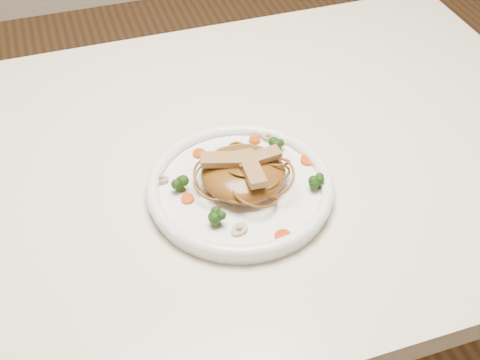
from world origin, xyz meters
name	(u,v)px	position (x,y,z in m)	size (l,w,h in m)	color
table	(227,199)	(0.00, 0.00, 0.65)	(1.20, 0.80, 0.75)	silver
plate	(240,191)	(-0.01, -0.09, 0.76)	(0.28, 0.28, 0.02)	white
noodle_mound	(243,173)	(0.00, -0.08, 0.79)	(0.13, 0.13, 0.04)	brown
chicken_a	(259,157)	(0.02, -0.08, 0.81)	(0.07, 0.02, 0.01)	tan
chicken_b	(227,160)	(-0.02, -0.08, 0.81)	(0.08, 0.02, 0.01)	tan
chicken_c	(251,168)	(0.01, -0.10, 0.81)	(0.08, 0.02, 0.01)	tan
broccoli_0	(277,145)	(0.07, -0.03, 0.78)	(0.02, 0.02, 0.03)	#1A3D0C
broccoli_1	(180,182)	(-0.09, -0.07, 0.78)	(0.03, 0.03, 0.03)	#1A3D0C
broccoli_2	(216,217)	(-0.06, -0.15, 0.78)	(0.03, 0.03, 0.03)	#1A3D0C
broccoli_3	(316,179)	(0.10, -0.13, 0.78)	(0.03, 0.03, 0.03)	#1A3D0C
carrot_0	(255,140)	(0.05, 0.00, 0.77)	(0.02, 0.02, 0.01)	#CF4807
carrot_1	(188,199)	(-0.09, -0.09, 0.77)	(0.02, 0.02, 0.01)	#CF4807
carrot_2	(308,160)	(0.11, -0.07, 0.77)	(0.02, 0.02, 0.01)	#CF4807
carrot_3	(199,153)	(-0.04, 0.00, 0.77)	(0.02, 0.02, 0.01)	#CF4807
carrot_4	(283,236)	(0.02, -0.20, 0.77)	(0.02, 0.02, 0.01)	#CF4807
mushroom_0	(239,230)	(-0.03, -0.17, 0.77)	(0.03, 0.03, 0.01)	#CAB097
mushroom_1	(277,153)	(0.07, -0.04, 0.77)	(0.02, 0.02, 0.01)	#CAB097
mushroom_2	(160,179)	(-0.12, -0.04, 0.77)	(0.03, 0.03, 0.01)	#CAB097
mushroom_3	(268,138)	(0.07, 0.00, 0.77)	(0.03, 0.03, 0.01)	#CAB097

